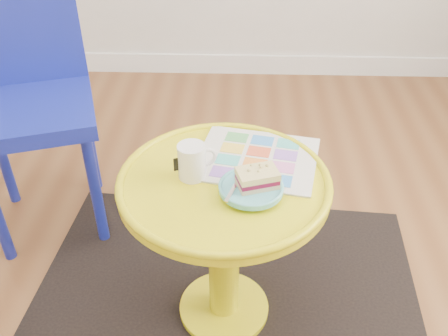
{
  "coord_description": "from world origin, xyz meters",
  "views": [
    {
      "loc": [
        0.5,
        -0.9,
        1.36
      ],
      "look_at": [
        0.47,
        0.16,
        0.59
      ],
      "focal_mm": 40.0,
      "sensor_mm": 36.0,
      "label": 1
    }
  ],
  "objects_px": {
    "side_table": "(224,223)",
    "chair": "(27,86)",
    "newspaper": "(257,158)",
    "plate": "(251,188)",
    "mug": "(193,160)"
  },
  "relations": [
    {
      "from": "chair",
      "to": "mug",
      "type": "xyz_separation_m",
      "value": [
        0.63,
        -0.49,
        0.04
      ]
    },
    {
      "from": "side_table",
      "to": "chair",
      "type": "distance_m",
      "value": 0.89
    },
    {
      "from": "chair",
      "to": "newspaper",
      "type": "distance_m",
      "value": 0.9
    },
    {
      "from": "side_table",
      "to": "mug",
      "type": "relative_size",
      "value": 5.47
    },
    {
      "from": "mug",
      "to": "plate",
      "type": "distance_m",
      "value": 0.17
    },
    {
      "from": "plate",
      "to": "mug",
      "type": "bearing_deg",
      "value": 155.73
    },
    {
      "from": "side_table",
      "to": "mug",
      "type": "distance_m",
      "value": 0.22
    },
    {
      "from": "side_table",
      "to": "mug",
      "type": "height_order",
      "value": "mug"
    },
    {
      "from": "chair",
      "to": "mug",
      "type": "bearing_deg",
      "value": -56.01
    },
    {
      "from": "side_table",
      "to": "newspaper",
      "type": "distance_m",
      "value": 0.21
    },
    {
      "from": "newspaper",
      "to": "plate",
      "type": "height_order",
      "value": "plate"
    },
    {
      "from": "newspaper",
      "to": "plate",
      "type": "distance_m",
      "value": 0.16
    },
    {
      "from": "newspaper",
      "to": "plate",
      "type": "xyz_separation_m",
      "value": [
        -0.02,
        -0.16,
        0.01
      ]
    },
    {
      "from": "chair",
      "to": "plate",
      "type": "relative_size",
      "value": 5.81
    },
    {
      "from": "mug",
      "to": "plate",
      "type": "xyz_separation_m",
      "value": [
        0.16,
        -0.07,
        -0.03
      ]
    }
  ]
}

